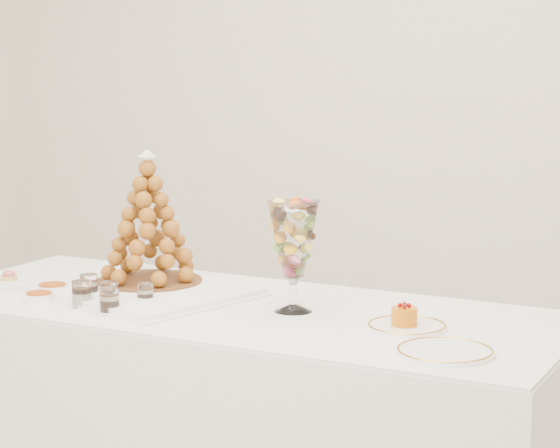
% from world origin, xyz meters
% --- Properties ---
extents(buffet_table, '(2.01, 0.92, 0.75)m').
position_xyz_m(buffet_table, '(-0.09, 0.11, 0.37)').
color(buffet_table, white).
rests_on(buffet_table, ground).
extents(lace_tray, '(0.78, 0.68, 0.02)m').
position_xyz_m(lace_tray, '(-0.46, 0.15, 0.76)').
color(lace_tray, white).
rests_on(lace_tray, buffet_table).
extents(macaron_vase, '(0.15, 0.15, 0.32)m').
position_xyz_m(macaron_vase, '(0.09, 0.12, 0.95)').
color(macaron_vase, white).
rests_on(macaron_vase, buffet_table).
extents(cake_plate, '(0.22, 0.22, 0.01)m').
position_xyz_m(cake_plate, '(0.44, 0.06, 0.75)').
color(cake_plate, white).
rests_on(cake_plate, buffet_table).
extents(spare_plate, '(0.25, 0.25, 0.01)m').
position_xyz_m(spare_plate, '(0.61, -0.14, 0.75)').
color(spare_plate, white).
rests_on(spare_plate, buffet_table).
extents(pink_tart, '(0.05, 0.05, 0.03)m').
position_xyz_m(pink_tart, '(-0.93, 0.14, 0.76)').
color(pink_tart, tan).
rests_on(pink_tart, buffet_table).
extents(verrine_a, '(0.07, 0.07, 0.07)m').
position_xyz_m(verrine_a, '(-0.54, 0.02, 0.78)').
color(verrine_a, white).
rests_on(verrine_a, buffet_table).
extents(verrine_b, '(0.05, 0.05, 0.07)m').
position_xyz_m(verrine_b, '(-0.44, -0.03, 0.78)').
color(verrine_b, white).
rests_on(verrine_b, buffet_table).
extents(verrine_c, '(0.06, 0.06, 0.06)m').
position_xyz_m(verrine_c, '(-0.35, 0.02, 0.78)').
color(verrine_c, white).
rests_on(verrine_c, buffet_table).
extents(verrine_d, '(0.06, 0.06, 0.08)m').
position_xyz_m(verrine_d, '(-0.50, -0.08, 0.78)').
color(verrine_d, white).
rests_on(verrine_d, buffet_table).
extents(verrine_e, '(0.06, 0.06, 0.07)m').
position_xyz_m(verrine_e, '(-0.38, -0.12, 0.78)').
color(verrine_e, white).
rests_on(verrine_e, buffet_table).
extents(ramekin_back, '(0.09, 0.09, 0.03)m').
position_xyz_m(ramekin_back, '(-0.68, 0.02, 0.76)').
color(ramekin_back, white).
rests_on(ramekin_back, buffet_table).
extents(ramekin_front, '(0.08, 0.08, 0.03)m').
position_xyz_m(ramekin_front, '(-0.65, -0.08, 0.76)').
color(ramekin_front, white).
rests_on(ramekin_front, buffet_table).
extents(croquembouche, '(0.33, 0.33, 0.41)m').
position_xyz_m(croquembouche, '(-0.45, 0.22, 0.97)').
color(croquembouche, brown).
rests_on(croquembouche, lace_tray).
extents(mousse_cake, '(0.07, 0.07, 0.06)m').
position_xyz_m(mousse_cake, '(0.44, 0.05, 0.78)').
color(mousse_cake, '#CF6809').
rests_on(mousse_cake, cake_plate).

